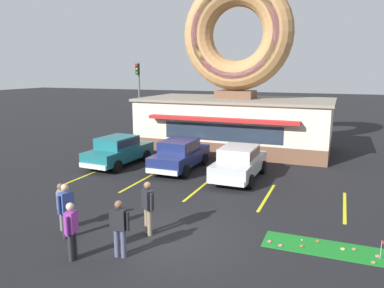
% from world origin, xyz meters
% --- Properties ---
extents(ground_plane, '(160.00, 160.00, 0.00)m').
position_xyz_m(ground_plane, '(0.00, 0.00, 0.00)').
color(ground_plane, black).
extents(donut_shop_building, '(12.30, 6.75, 10.96)m').
position_xyz_m(donut_shop_building, '(-1.84, 13.94, 3.74)').
color(donut_shop_building, brown).
rests_on(donut_shop_building, ground).
extents(putting_mat, '(3.48, 1.13, 0.03)m').
position_xyz_m(putting_mat, '(4.44, 1.08, 0.01)').
color(putting_mat, '#197523').
rests_on(putting_mat, ground).
extents(mini_donut_near_left, '(0.13, 0.13, 0.04)m').
position_xyz_m(mini_donut_near_left, '(3.24, 0.70, 0.05)').
color(mini_donut_near_left, '#D8667F').
rests_on(mini_donut_near_left, putting_mat).
extents(mini_donut_near_right, '(0.13, 0.13, 0.04)m').
position_xyz_m(mini_donut_near_right, '(5.74, 0.62, 0.05)').
color(mini_donut_near_right, '#A5724C').
rests_on(mini_donut_near_right, putting_mat).
extents(mini_donut_mid_left, '(0.13, 0.13, 0.04)m').
position_xyz_m(mini_donut_mid_left, '(4.26, 1.42, 0.05)').
color(mini_donut_mid_left, brown).
rests_on(mini_donut_mid_left, putting_mat).
extents(mini_donut_mid_centre, '(0.13, 0.13, 0.04)m').
position_xyz_m(mini_donut_mid_centre, '(3.84, 0.90, 0.05)').
color(mini_donut_mid_centre, brown).
rests_on(mini_donut_mid_centre, putting_mat).
extents(mini_donut_mid_right, '(0.13, 0.13, 0.04)m').
position_xyz_m(mini_donut_mid_right, '(5.27, 1.26, 0.05)').
color(mini_donut_mid_right, '#A5724C').
rests_on(mini_donut_mid_right, putting_mat).
extents(mini_donut_far_left, '(0.13, 0.13, 0.04)m').
position_xyz_m(mini_donut_far_left, '(5.88, 1.05, 0.05)').
color(mini_donut_far_left, '#D8667F').
rests_on(mini_donut_far_left, putting_mat).
extents(mini_donut_far_centre, '(0.13, 0.13, 0.04)m').
position_xyz_m(mini_donut_far_centre, '(2.90, 0.84, 0.05)').
color(mini_donut_far_centre, '#D8667F').
rests_on(mini_donut_far_centre, putting_mat).
extents(mini_donut_far_right, '(0.13, 0.13, 0.04)m').
position_xyz_m(mini_donut_far_right, '(4.97, 1.15, 0.05)').
color(mini_donut_far_right, '#E5C666').
rests_on(mini_donut_far_right, putting_mat).
extents(golf_ball, '(0.04, 0.04, 0.04)m').
position_xyz_m(golf_ball, '(3.81, 1.30, 0.05)').
color(golf_ball, white).
rests_on(golf_ball, putting_mat).
extents(putting_flag_pin, '(0.13, 0.01, 0.55)m').
position_xyz_m(putting_flag_pin, '(5.97, 0.93, 0.44)').
color(putting_flag_pin, silver).
rests_on(putting_flag_pin, putting_mat).
extents(car_navy, '(1.98, 4.56, 1.60)m').
position_xyz_m(car_navy, '(-3.08, 7.70, 0.87)').
color(car_navy, navy).
rests_on(car_navy, ground).
extents(car_silver, '(2.01, 4.57, 1.60)m').
position_xyz_m(car_silver, '(0.26, 7.20, 0.87)').
color(car_silver, '#B2B5BA').
rests_on(car_silver, ground).
extents(car_teal, '(2.20, 4.66, 1.60)m').
position_xyz_m(car_teal, '(-6.61, 7.33, 0.87)').
color(car_teal, '#196066').
rests_on(car_teal, ground).
extents(pedestrian_blue_sweater_man, '(0.51, 0.41, 1.74)m').
position_xyz_m(pedestrian_blue_sweater_man, '(-0.82, 0.03, 0.97)').
color(pedestrian_blue_sweater_man, '#7F7056').
rests_on(pedestrian_blue_sweater_man, ground).
extents(pedestrian_hooded_kid, '(0.59, 0.29, 1.66)m').
position_xyz_m(pedestrian_hooded_kid, '(-0.84, -1.58, 0.92)').
color(pedestrian_hooded_kid, '#474C66').
rests_on(pedestrian_hooded_kid, ground).
extents(pedestrian_leather_jacket_man, '(0.32, 0.58, 1.65)m').
position_xyz_m(pedestrian_leather_jacket_man, '(-1.99, -2.19, 0.91)').
color(pedestrian_leather_jacket_man, '#232328').
rests_on(pedestrian_leather_jacket_man, ground).
extents(pedestrian_clipboard_woman, '(0.41, 0.52, 1.57)m').
position_xyz_m(pedestrian_clipboard_woman, '(-3.63, -0.68, 0.86)').
color(pedestrian_clipboard_woman, slate).
rests_on(pedestrian_clipboard_woman, ground).
extents(pedestrian_beanie_man, '(0.33, 0.58, 1.76)m').
position_xyz_m(pedestrian_beanie_man, '(-3.05, -1.14, 0.98)').
color(pedestrian_beanie_man, '#232328').
rests_on(pedestrian_beanie_man, ground).
extents(trash_bin, '(0.57, 0.57, 0.97)m').
position_xyz_m(trash_bin, '(-7.89, 10.97, 0.50)').
color(trash_bin, '#1E662D').
rests_on(trash_bin, ground).
extents(traffic_light_pole, '(0.28, 0.47, 5.80)m').
position_xyz_m(traffic_light_pole, '(-11.57, 18.36, 3.71)').
color(traffic_light_pole, '#595B60').
rests_on(traffic_light_pole, ground).
extents(parking_stripe_far_left, '(0.12, 3.60, 0.01)m').
position_xyz_m(parking_stripe_far_left, '(-6.97, 5.00, 0.00)').
color(parking_stripe_far_left, yellow).
rests_on(parking_stripe_far_left, ground).
extents(parking_stripe_left, '(0.12, 3.60, 0.01)m').
position_xyz_m(parking_stripe_left, '(-3.97, 5.00, 0.00)').
color(parking_stripe_left, yellow).
rests_on(parking_stripe_left, ground).
extents(parking_stripe_mid_left, '(0.12, 3.60, 0.01)m').
position_xyz_m(parking_stripe_mid_left, '(-0.97, 5.00, 0.00)').
color(parking_stripe_mid_left, yellow).
rests_on(parking_stripe_mid_left, ground).
extents(parking_stripe_centre, '(0.12, 3.60, 0.01)m').
position_xyz_m(parking_stripe_centre, '(2.03, 5.00, 0.00)').
color(parking_stripe_centre, yellow).
rests_on(parking_stripe_centre, ground).
extents(parking_stripe_mid_right, '(0.12, 3.60, 0.01)m').
position_xyz_m(parking_stripe_mid_right, '(5.03, 5.00, 0.00)').
color(parking_stripe_mid_right, yellow).
rests_on(parking_stripe_mid_right, ground).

